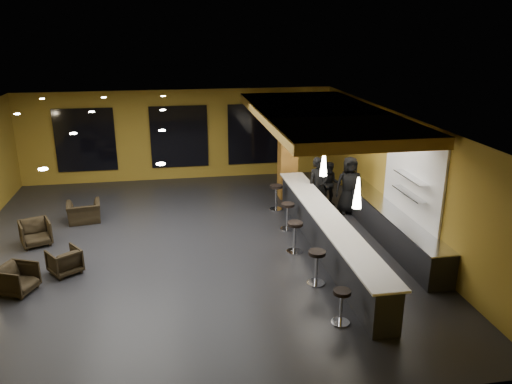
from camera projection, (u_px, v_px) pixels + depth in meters
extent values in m
cube|color=black|center=(188.00, 248.00, 13.85)|extent=(12.00, 13.00, 0.10)
cube|color=black|center=(182.00, 119.00, 12.70)|extent=(12.00, 13.00, 0.10)
cube|color=olive|center=(179.00, 135.00, 19.39)|extent=(12.00, 0.10, 3.50)
cube|color=olive|center=(202.00, 324.00, 7.16)|extent=(12.00, 0.10, 3.50)
cube|color=olive|center=(398.00, 175.00, 14.24)|extent=(0.10, 13.00, 3.50)
cube|color=olive|center=(322.00, 115.00, 14.34)|extent=(3.60, 8.00, 0.28)
cube|color=black|center=(85.00, 140.00, 18.74)|extent=(2.20, 0.06, 2.40)
cube|color=black|center=(179.00, 137.00, 19.31)|extent=(2.20, 0.06, 2.40)
cube|color=black|center=(256.00, 134.00, 19.79)|extent=(2.20, 0.06, 2.40)
cube|color=white|center=(413.00, 177.00, 13.22)|extent=(0.06, 3.20, 2.40)
cube|color=black|center=(326.00, 235.00, 13.33)|extent=(0.60, 8.00, 1.00)
cube|color=white|center=(327.00, 216.00, 13.16)|extent=(0.78, 8.10, 0.05)
cube|color=black|center=(389.00, 225.00, 14.14)|extent=(0.70, 6.00, 0.86)
cube|color=silver|center=(390.00, 210.00, 13.99)|extent=(0.72, 6.00, 0.03)
cube|color=silver|center=(410.00, 194.00, 13.13)|extent=(0.30, 1.50, 0.03)
cube|color=silver|center=(411.00, 177.00, 12.99)|extent=(0.30, 1.50, 0.03)
cube|color=#956021|center=(288.00, 149.00, 17.22)|extent=(0.60, 0.60, 3.50)
cone|color=white|center=(358.00, 193.00, 10.87)|extent=(0.20, 0.20, 0.70)
cone|color=white|center=(324.00, 163.00, 13.20)|extent=(0.20, 0.20, 0.70)
cone|color=white|center=(300.00, 142.00, 15.54)|extent=(0.20, 0.20, 0.70)
imported|color=black|center=(318.00, 186.00, 15.91)|extent=(0.74, 0.55, 1.88)
imported|color=black|center=(330.00, 184.00, 16.70)|extent=(0.84, 0.72, 1.51)
imported|color=black|center=(349.00, 185.00, 15.99)|extent=(0.96, 0.67, 1.87)
imported|color=black|center=(17.00, 279.00, 11.34)|extent=(0.97, 0.96, 0.68)
imported|color=black|center=(65.00, 261.00, 12.23)|extent=(0.96, 0.97, 0.64)
imported|color=black|center=(36.00, 233.00, 13.80)|extent=(1.00, 1.01, 0.71)
imported|color=black|center=(84.00, 212.00, 15.43)|extent=(1.10, 1.00, 0.64)
cylinder|color=silver|center=(340.00, 322.00, 10.26)|extent=(0.38, 0.38, 0.03)
cylinder|color=silver|center=(341.00, 308.00, 10.15)|extent=(0.07, 0.07, 0.67)
cylinder|color=black|center=(342.00, 292.00, 10.03)|extent=(0.37, 0.37, 0.08)
cylinder|color=silver|center=(316.00, 283.00, 11.82)|extent=(0.43, 0.43, 0.03)
cylinder|color=silver|center=(316.00, 269.00, 11.70)|extent=(0.07, 0.07, 0.75)
cylinder|color=black|center=(317.00, 253.00, 11.57)|extent=(0.41, 0.41, 0.09)
cylinder|color=silver|center=(294.00, 251.00, 13.46)|extent=(0.44, 0.44, 0.03)
cylinder|color=silver|center=(295.00, 238.00, 13.33)|extent=(0.08, 0.08, 0.76)
cylinder|color=black|center=(295.00, 224.00, 13.20)|extent=(0.42, 0.42, 0.09)
cylinder|color=silver|center=(287.00, 229.00, 14.95)|extent=(0.42, 0.42, 0.03)
cylinder|color=silver|center=(288.00, 217.00, 14.83)|extent=(0.07, 0.07, 0.73)
cylinder|color=black|center=(288.00, 205.00, 14.71)|extent=(0.40, 0.40, 0.08)
cylinder|color=silver|center=(276.00, 209.00, 16.54)|extent=(0.43, 0.43, 0.03)
cylinder|color=silver|center=(276.00, 198.00, 16.42)|extent=(0.08, 0.08, 0.76)
cylinder|color=black|center=(276.00, 186.00, 16.29)|extent=(0.41, 0.41, 0.09)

